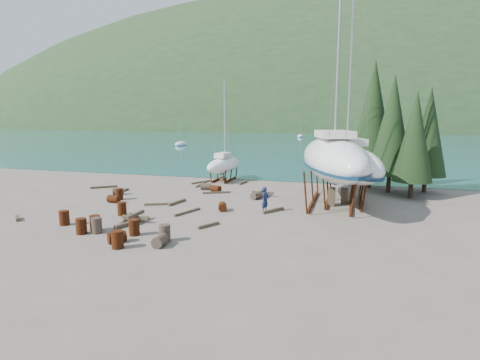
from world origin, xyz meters
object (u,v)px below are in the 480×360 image
(large_sailboat_near, at_px, (333,158))
(small_sailboat_shore, at_px, (224,165))
(worker, at_px, (265,199))
(large_sailboat_far, at_px, (346,162))

(large_sailboat_near, distance_m, small_sailboat_shore, 13.74)
(large_sailboat_near, height_order, small_sailboat_shore, large_sailboat_near)
(worker, bearing_deg, large_sailboat_far, -30.58)
(large_sailboat_far, relative_size, worker, 10.66)
(large_sailboat_far, xyz_separation_m, worker, (-5.12, -4.92, -2.17))
(large_sailboat_far, bearing_deg, worker, -155.09)
(large_sailboat_near, distance_m, large_sailboat_far, 1.38)
(large_sailboat_far, relative_size, small_sailboat_shore, 1.85)
(small_sailboat_shore, bearing_deg, large_sailboat_near, -26.47)
(worker, bearing_deg, small_sailboat_shore, 46.50)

